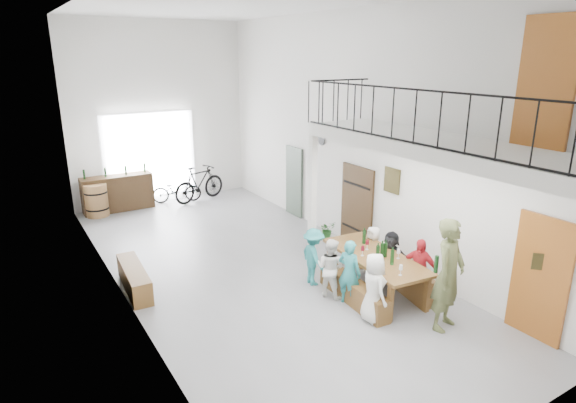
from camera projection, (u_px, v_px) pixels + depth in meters
floor at (252, 266)px, 10.68m from camera, size 12.00×12.00×0.00m
room_walls at (248, 104)px, 9.63m from camera, size 12.00×12.00×12.00m
gateway_portal at (150, 158)px, 14.89m from camera, size 2.80×0.08×2.80m
right_wall_decor at (407, 193)px, 10.01m from camera, size 0.07×8.28×5.07m
balcony at (434, 148)px, 8.26m from camera, size 1.52×5.62×4.00m
tasting_table at (376, 259)px, 9.30m from camera, size 1.22×2.48×0.79m
bench_inner at (353, 291)px, 9.08m from camera, size 0.47×1.94×0.44m
bench_wall at (396, 271)px, 9.81m from camera, size 0.75×2.31×0.53m
tableware at (381, 250)px, 9.15m from camera, size 0.56×1.55×0.35m
side_bench at (134, 279)px, 9.55m from camera, size 0.48×1.73×0.48m
oak_barrel at (96, 200)px, 13.82m from camera, size 0.65×0.65×0.96m
serving_counter at (118, 193)px, 14.34m from camera, size 2.02×0.57×1.07m
counter_bottles at (115, 171)px, 14.14m from camera, size 1.78×0.14×0.28m
guest_left_a at (374, 288)px, 8.33m from camera, size 0.53×0.69×1.26m
guest_left_b at (349, 272)px, 8.90m from camera, size 0.45×0.54×1.28m
guest_left_c at (330, 268)px, 9.21m from camera, size 0.64×0.71×1.17m
guest_left_d at (314, 257)px, 9.69m from camera, size 0.52×0.81×1.19m
guest_right_a at (419, 269)px, 9.09m from camera, size 0.56×0.78×1.23m
guest_right_b at (390, 258)px, 9.72m from camera, size 0.61×1.09×1.12m
guest_right_c at (373, 250)px, 10.17m from camera, size 0.34×0.52×1.06m
host_standing at (449, 275)px, 8.03m from camera, size 0.83×0.67×1.96m
potted_plant at (327, 230)px, 12.27m from camera, size 0.40×0.35×0.43m
bicycle_near at (177, 190)px, 15.16m from camera, size 1.60×0.93×0.80m
bicycle_far at (199, 183)px, 15.25m from camera, size 1.96×1.05×1.14m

